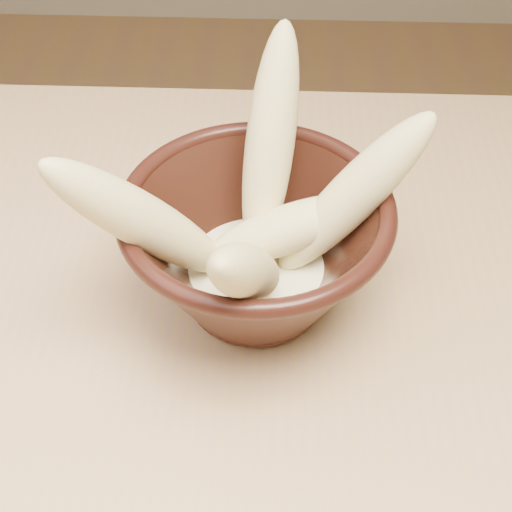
# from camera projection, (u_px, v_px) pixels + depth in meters

# --- Properties ---
(bowl) EXTENTS (0.20, 0.20, 0.11)m
(bowl) POSITION_uv_depth(u_px,v_px,m) (256.00, 247.00, 0.53)
(bowl) COLOR black
(bowl) RESTS_ON table
(milk_puddle) EXTENTS (0.11, 0.11, 0.02)m
(milk_puddle) POSITION_uv_depth(u_px,v_px,m) (256.00, 272.00, 0.55)
(milk_puddle) COLOR beige
(milk_puddle) RESTS_ON bowl
(banana_upright) EXTENTS (0.06, 0.12, 0.17)m
(banana_upright) POSITION_uv_depth(u_px,v_px,m) (270.00, 144.00, 0.53)
(banana_upright) COLOR #D5C97E
(banana_upright) RESTS_ON bowl
(banana_left) EXTENTS (0.14, 0.10, 0.17)m
(banana_left) POSITION_uv_depth(u_px,v_px,m) (145.00, 222.00, 0.48)
(banana_left) COLOR #D5C97E
(banana_left) RESTS_ON bowl
(banana_right) EXTENTS (0.13, 0.07, 0.15)m
(banana_right) POSITION_uv_depth(u_px,v_px,m) (352.00, 196.00, 0.51)
(banana_right) COLOR #D5C97E
(banana_right) RESTS_ON bowl
(banana_across) EXTENTS (0.14, 0.06, 0.07)m
(banana_across) POSITION_uv_depth(u_px,v_px,m) (290.00, 229.00, 0.53)
(banana_across) COLOR #D5C97E
(banana_across) RESTS_ON bowl
(banana_front) EXTENTS (0.07, 0.14, 0.14)m
(banana_front) POSITION_uv_depth(u_px,v_px,m) (247.00, 273.00, 0.46)
(banana_front) COLOR #D5C97E
(banana_front) RESTS_ON bowl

